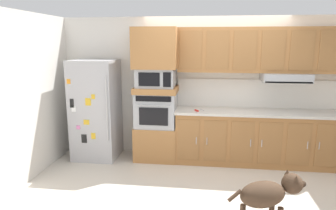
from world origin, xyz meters
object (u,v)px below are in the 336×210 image
Objects in this scene: microwave at (156,78)px; screwdriver at (197,110)px; built_in_oven at (156,109)px; dog at (269,193)px; refrigerator at (96,109)px.

microwave reaches higher than screwdriver.
built_in_oven reaches higher than dog.
screwdriver is 0.18× the size of dog.
refrigerator is 1.80m from screwdriver.
refrigerator is at bearing -176.42° from microwave.
refrigerator reaches higher than microwave.
microwave reaches higher than built_in_oven.
microwave is (0.00, -0.00, 0.56)m from built_in_oven.
dog is at bearing -48.72° from built_in_oven.
built_in_oven is 2.49m from dog.
built_in_oven is at bearing 168.32° from screwdriver.
microwave is (1.08, 0.07, 0.58)m from refrigerator.
dog is (0.89, -1.68, -0.55)m from screwdriver.
screwdriver is at bearing -2.58° from refrigerator.
refrigerator is 1.85× the size of dog.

